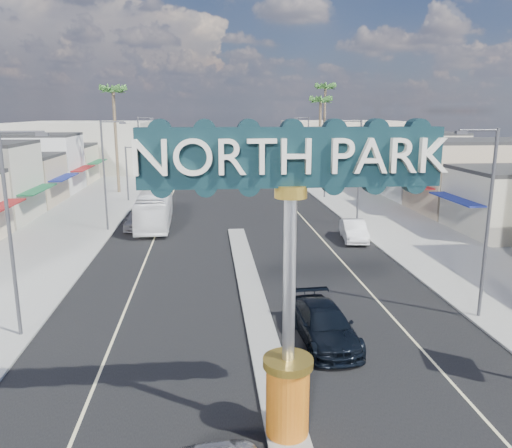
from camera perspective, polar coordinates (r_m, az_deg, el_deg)
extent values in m
plane|color=gray|center=(42.47, -2.39, -0.46)|extent=(160.00, 160.00, 0.00)
cube|color=black|center=(42.46, -2.39, -0.46)|extent=(20.00, 120.00, 0.01)
cube|color=gray|center=(27.15, -0.47, -8.02)|extent=(1.30, 30.00, 0.16)
cube|color=gray|center=(43.99, -20.92, -0.76)|extent=(8.00, 120.00, 0.12)
cube|color=gray|center=(45.40, 15.54, 0.02)|extent=(8.00, 120.00, 0.12)
cube|color=#B7B29E|center=(60.66, 20.21, 5.64)|extent=(12.00, 42.00, 6.00)
cube|color=#B7B29E|center=(88.69, -18.64, 8.42)|extent=(20.00, 20.00, 8.00)
cube|color=beige|center=(89.80, 10.23, 8.93)|extent=(20.00, 20.00, 8.00)
cylinder|color=#CF540F|center=(15.90, 3.62, -19.39)|extent=(1.30, 1.30, 2.20)
cylinder|color=gold|center=(15.29, 3.68, -15.50)|extent=(1.50, 1.50, 0.25)
cylinder|color=#B7B7BC|center=(14.27, 3.83, -6.53)|extent=(0.36, 0.36, 4.80)
cylinder|color=gold|center=(13.63, 3.99, 3.74)|extent=(0.90, 0.90, 0.35)
cube|color=black|center=(13.52, 4.05, 7.62)|extent=(8.20, 0.50, 1.60)
cylinder|color=#47474C|center=(56.37, -14.53, 5.53)|extent=(0.18, 0.18, 6.00)
cylinder|color=#47474C|center=(55.76, -12.13, 8.57)|extent=(5.00, 0.12, 0.12)
cube|color=black|center=(55.61, -10.04, 8.13)|extent=(0.32, 0.32, 1.00)
sphere|color=red|center=(55.41, -10.07, 8.45)|extent=(0.22, 0.22, 0.22)
cylinder|color=#47474C|center=(57.24, 7.89, 5.92)|extent=(0.18, 0.18, 6.00)
cylinder|color=#47474C|center=(56.44, 5.48, 8.84)|extent=(5.00, 0.12, 0.12)
cube|color=black|center=(56.13, 3.45, 8.34)|extent=(0.32, 0.32, 1.00)
sphere|color=red|center=(55.93, 3.48, 8.66)|extent=(0.22, 0.22, 0.22)
cylinder|color=#47474C|center=(23.45, -26.29, -1.43)|extent=(0.16, 0.16, 9.00)
cylinder|color=#47474C|center=(22.56, -25.23, 9.50)|extent=(1.80, 0.10, 0.10)
cube|color=#47474C|center=(22.31, -23.25, 9.40)|extent=(0.50, 0.22, 0.15)
cylinder|color=#47474C|center=(42.44, -16.95, 5.16)|extent=(0.16, 0.16, 9.00)
cylinder|color=#47474C|center=(41.95, -16.12, 11.17)|extent=(1.80, 0.10, 0.10)
cube|color=#47474C|center=(41.82, -15.01, 11.10)|extent=(0.50, 0.22, 0.15)
cylinder|color=#47474C|center=(64.04, -13.17, 7.77)|extent=(0.16, 0.16, 9.00)
cylinder|color=#47474C|center=(63.72, -12.56, 11.75)|extent=(1.80, 0.10, 0.10)
cube|color=#47474C|center=(63.63, -11.82, 11.69)|extent=(0.50, 0.22, 0.15)
cylinder|color=#47474C|center=(25.40, 24.97, -0.29)|extent=(0.16, 0.16, 9.00)
cylinder|color=#47474C|center=(24.42, 24.10, 9.77)|extent=(1.80, 0.10, 0.10)
cube|color=#47474C|center=(24.04, 22.39, 9.64)|extent=(0.50, 0.22, 0.15)
cylinder|color=#47474C|center=(43.54, 11.69, 5.63)|extent=(0.16, 0.16, 9.00)
cylinder|color=#47474C|center=(42.98, 10.79, 11.47)|extent=(1.80, 0.10, 0.10)
cube|color=#47474C|center=(42.77, 9.73, 11.37)|extent=(0.50, 0.22, 0.15)
cylinder|color=#47474C|center=(64.78, 5.94, 8.09)|extent=(0.16, 0.16, 9.00)
cylinder|color=#47474C|center=(64.40, 5.23, 12.00)|extent=(1.80, 0.10, 0.10)
cube|color=#47474C|center=(64.26, 4.52, 11.92)|extent=(0.50, 0.22, 0.15)
cylinder|color=brown|center=(62.32, -15.69, 8.89)|extent=(0.36, 0.36, 12.00)
cylinder|color=brown|center=(69.11, 7.28, 9.18)|extent=(0.36, 0.36, 11.00)
cylinder|color=brown|center=(75.35, 7.79, 10.22)|extent=(0.36, 0.36, 13.00)
imported|color=black|center=(22.02, 7.81, -11.31)|extent=(2.53, 5.50, 1.56)
imported|color=slate|center=(43.19, -13.24, 0.52)|extent=(2.32, 4.87, 1.61)
imported|color=white|center=(38.96, 11.11, -0.73)|extent=(2.27, 4.92, 1.56)
imported|color=white|center=(44.06, -11.50, 1.82)|extent=(2.90, 11.13, 3.08)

